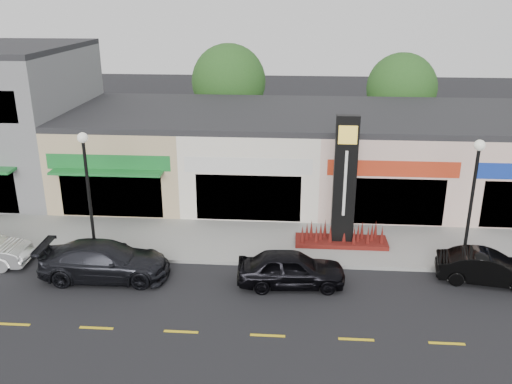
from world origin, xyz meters
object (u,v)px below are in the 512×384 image
(lamp_west_near, at_px, (88,182))
(pylon_sign, at_px, (343,201))
(lamp_east_near, at_px, (473,191))
(car_dark_sedan, at_px, (105,261))
(car_black_sedan, at_px, (291,269))
(car_black_conv, at_px, (487,268))

(lamp_west_near, bearing_deg, pylon_sign, 8.77)
(lamp_west_near, distance_m, lamp_east_near, 16.00)
(car_dark_sedan, xyz_separation_m, car_black_sedan, (7.58, -0.05, -0.03))
(pylon_sign, relative_size, car_dark_sedan, 1.14)
(lamp_west_near, xyz_separation_m, car_black_sedan, (8.74, -1.99, -2.75))
(lamp_east_near, bearing_deg, lamp_west_near, 180.00)
(lamp_west_near, relative_size, car_black_sedan, 1.28)
(lamp_west_near, relative_size, lamp_east_near, 1.00)
(lamp_east_near, bearing_deg, car_dark_sedan, -172.55)
(car_black_conv, bearing_deg, pylon_sign, 72.68)
(pylon_sign, height_order, car_dark_sedan, pylon_sign)
(lamp_west_near, relative_size, car_dark_sedan, 1.04)
(lamp_west_near, relative_size, pylon_sign, 0.91)
(pylon_sign, bearing_deg, car_dark_sedan, -159.71)
(car_black_conv, bearing_deg, car_dark_sedan, 102.71)
(car_black_sedan, bearing_deg, pylon_sign, -35.27)
(lamp_east_near, xyz_separation_m, car_black_conv, (0.60, -1.18, -2.83))
(pylon_sign, bearing_deg, lamp_west_near, -171.23)
(lamp_west_near, distance_m, car_dark_sedan, 3.53)
(car_black_conv, bearing_deg, lamp_east_near, 36.75)
(car_dark_sedan, bearing_deg, car_black_sedan, -92.31)
(lamp_west_near, distance_m, car_black_conv, 16.88)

